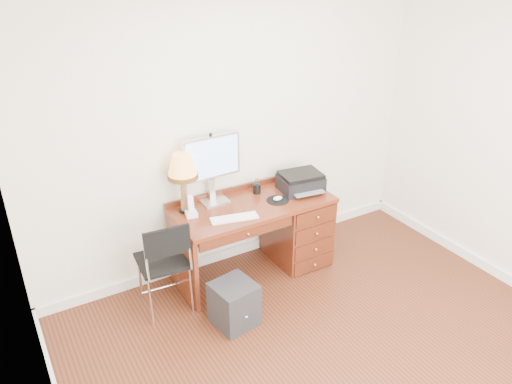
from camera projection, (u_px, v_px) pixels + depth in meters
ground at (344, 361)px, 3.87m from camera, size 4.00×4.00×0.00m
room_shell at (298, 310)px, 4.33m from camera, size 4.00×4.00×4.00m
desk at (281, 226)px, 4.91m from camera, size 1.50×0.67×0.75m
monitor at (212, 161)px, 4.48m from camera, size 0.56×0.19×0.64m
keyboard at (234, 218)px, 4.35m from camera, size 0.43×0.21×0.02m
mouse_pad at (278, 199)px, 4.66m from camera, size 0.21×0.21×0.04m
printer at (301, 182)px, 4.83m from camera, size 0.44×0.36×0.18m
leg_lamp at (182, 170)px, 4.30m from camera, size 0.27×0.27×0.55m
phone at (191, 210)px, 4.37m from camera, size 0.11×0.11×0.21m
pen_cup at (257, 189)px, 4.78m from camera, size 0.08×0.08×0.10m
chair at (165, 258)px, 4.18m from camera, size 0.45×0.46×0.90m
equipment_box at (234, 304)px, 4.18m from camera, size 0.38×0.38×0.39m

